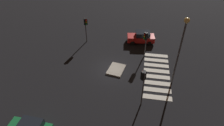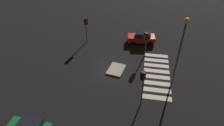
% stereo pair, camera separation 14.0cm
% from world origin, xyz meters
% --- Properties ---
extents(ground_plane, '(80.00, 80.00, 0.00)m').
position_xyz_m(ground_plane, '(0.00, 0.00, 0.00)').
color(ground_plane, black).
extents(traffic_island, '(2.84, 2.34, 0.18)m').
position_xyz_m(traffic_island, '(-0.08, -0.56, 0.09)').
color(traffic_island, gray).
rests_on(traffic_island, ground).
extents(car_red, '(2.32, 4.27, 1.80)m').
position_xyz_m(car_red, '(7.29, -3.34, 0.88)').
color(car_red, red).
rests_on(car_red, ground).
extents(traffic_light_north, '(0.53, 0.54, 3.91)m').
position_xyz_m(traffic_light_north, '(6.04, 4.89, 2.96)').
color(traffic_light_north, '#47474C').
rests_on(traffic_light_north, ground).
extents(traffic_light_east, '(0.54, 0.53, 3.71)m').
position_xyz_m(traffic_light_east, '(3.57, -3.88, 2.81)').
color(traffic_light_east, '#47474C').
rests_on(traffic_light_east, ground).
extents(traffic_light_south, '(0.53, 0.54, 4.36)m').
position_xyz_m(traffic_light_south, '(-5.17, -3.85, 3.30)').
color(traffic_light_south, '#47474C').
rests_on(traffic_light_south, ground).
extents(street_lamp, '(0.56, 0.56, 8.26)m').
position_xyz_m(street_lamp, '(-1.39, -7.35, 5.57)').
color(street_lamp, '#47474C').
rests_on(street_lamp, ground).
extents(crosswalk_near, '(8.75, 3.20, 0.02)m').
position_xyz_m(crosswalk_near, '(0.00, -5.65, 0.01)').
color(crosswalk_near, silver).
rests_on(crosswalk_near, ground).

